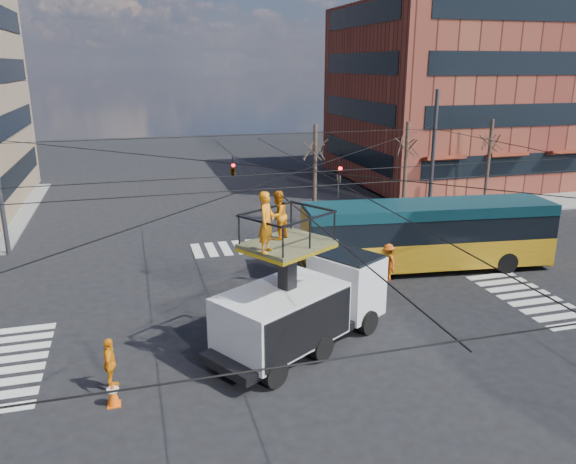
{
  "coord_description": "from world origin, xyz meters",
  "views": [
    {
      "loc": [
        -5.61,
        -18.11,
        9.38
      ],
      "look_at": [
        0.08,
        2.04,
        3.11
      ],
      "focal_mm": 35.0,
      "sensor_mm": 36.0,
      "label": 1
    }
  ],
  "objects_px": {
    "utility_truck": "(303,293)",
    "city_bus": "(427,234)",
    "traffic_cone": "(113,393)",
    "flagger": "(387,262)",
    "worker_ground": "(110,364)"
  },
  "relations": [
    {
      "from": "utility_truck",
      "to": "worker_ground",
      "type": "distance_m",
      "value": 6.56
    },
    {
      "from": "flagger",
      "to": "utility_truck",
      "type": "bearing_deg",
      "value": -54.47
    },
    {
      "from": "worker_ground",
      "to": "flagger",
      "type": "xyz_separation_m",
      "value": [
        11.8,
        5.85,
        0.05
      ]
    },
    {
      "from": "utility_truck",
      "to": "worker_ground",
      "type": "relative_size",
      "value": 4.35
    },
    {
      "from": "worker_ground",
      "to": "utility_truck",
      "type": "bearing_deg",
      "value": -78.93
    },
    {
      "from": "worker_ground",
      "to": "city_bus",
      "type": "bearing_deg",
      "value": -63.41
    },
    {
      "from": "flagger",
      "to": "worker_ground",
      "type": "bearing_deg",
      "value": -69.17
    },
    {
      "from": "utility_truck",
      "to": "city_bus",
      "type": "relative_size",
      "value": 0.6
    },
    {
      "from": "city_bus",
      "to": "worker_ground",
      "type": "bearing_deg",
      "value": -147.86
    },
    {
      "from": "city_bus",
      "to": "flagger",
      "type": "xyz_separation_m",
      "value": [
        -2.45,
        -0.94,
        -0.84
      ]
    },
    {
      "from": "traffic_cone",
      "to": "flagger",
      "type": "bearing_deg",
      "value": 29.95
    },
    {
      "from": "utility_truck",
      "to": "traffic_cone",
      "type": "height_order",
      "value": "utility_truck"
    },
    {
      "from": "city_bus",
      "to": "flagger",
      "type": "relative_size",
      "value": 6.8
    },
    {
      "from": "traffic_cone",
      "to": "worker_ground",
      "type": "height_order",
      "value": "worker_ground"
    },
    {
      "from": "traffic_cone",
      "to": "city_bus",
      "type": "bearing_deg",
      "value": 28.5
    }
  ]
}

